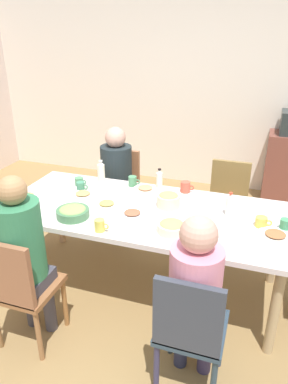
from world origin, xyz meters
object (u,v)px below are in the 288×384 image
(chair_3, at_px, (19,286))
(person_3, at_px, (22,248))
(plate_3, at_px, (83,195))
(cup_5, at_px, (285,225))
(bowl_2, at_px, (73,212))
(chair_1, at_px, (120,186))
(chair_0, at_px, (190,328))
(plate_1, at_px, (107,204))
(plate_0, at_px, (275,235))
(cup_6, at_px, (79,181))
(bottle_2, at_px, (159,179))
(bottle_0, at_px, (101,172))
(cup_1, at_px, (81,186))
(bottle_1, at_px, (230,205))
(dining_table, at_px, (144,216))
(cup_2, at_px, (261,222))
(plate_5, at_px, (132,214))
(cup_0, at_px, (100,225))
(cup_4, at_px, (186,187))
(plate_4, at_px, (27,197))
(bowl_1, at_px, (172,227))
(plate_2, at_px, (145,189))
(chair_5, at_px, (227,201))
(cup_3, at_px, (133,181))
(bowl_0, at_px, (168,200))
(person_1, at_px, (116,171))
(person_0, at_px, (195,289))

(chair_3, xyz_separation_m, person_3, (-0.00, 0.09, 0.24))
(plate_3, height_order, cup_5, cup_5)
(plate_3, xyz_separation_m, bowl_2, (0.11, -0.37, 0.03))
(chair_1, xyz_separation_m, cup_5, (1.65, -0.89, 0.29))
(chair_0, xyz_separation_m, plate_1, (-0.89, 0.85, 0.26))
(plate_0, relative_size, cup_6, 2.24)
(bottle_2, bearing_deg, bottle_0, -177.06)
(chair_1, height_order, cup_6, chair_1)
(person_3, xyz_separation_m, cup_1, (-0.07, 0.97, 0.04))
(person_3, relative_size, plate_3, 5.60)
(plate_1, bearing_deg, bottle_1, 9.09)
(plate_0, bearing_deg, cup_6, 167.11)
(dining_table, bearing_deg, cup_2, 0.32)
(dining_table, bearing_deg, plate_5, -109.99)
(chair_1, bearing_deg, plate_1, -73.78)
(plate_1, distance_m, cup_0, 0.41)
(cup_4, relative_size, bottle_1, 0.62)
(person_3, bearing_deg, plate_4, 122.86)
(person_3, height_order, plate_4, person_3)
(bowl_1, height_order, cup_5, cup_5)
(cup_5, bearing_deg, plate_2, 163.51)
(chair_5, height_order, bottle_1, bottle_1)
(chair_0, distance_m, cup_2, 1.00)
(dining_table, bearing_deg, cup_0, -113.33)
(plate_2, distance_m, bottle_2, 0.15)
(plate_5, relative_size, cup_6, 2.01)
(dining_table, distance_m, chair_5, 1.08)
(cup_0, height_order, cup_5, cup_0)
(cup_0, bearing_deg, person_3, -136.81)
(plate_4, bearing_deg, bowl_2, -18.10)
(plate_1, distance_m, cup_5, 1.38)
(plate_3, distance_m, cup_0, 0.64)
(dining_table, xyz_separation_m, bottle_2, (-0.00, 0.43, 0.16))
(bowl_1, relative_size, cup_3, 1.88)
(chair_3, distance_m, bowl_1, 1.11)
(plate_4, relative_size, bottle_2, 1.13)
(cup_0, bearing_deg, chair_1, 106.56)
(cup_4, bearing_deg, plate_5, -117.06)
(plate_0, distance_m, bowl_2, 1.49)
(bowl_0, bearing_deg, person_1, 137.32)
(cup_0, bearing_deg, dining_table, 66.67)
(cup_2, distance_m, bottle_0, 1.52)
(chair_5, relative_size, plate_3, 3.96)
(bottle_0, bearing_deg, bottle_1, -13.60)
(plate_2, distance_m, plate_3, 0.56)
(cup_3, height_order, bottle_2, bottle_2)
(plate_4, xyz_separation_m, bowl_1, (1.32, -0.15, 0.03))
(chair_0, xyz_separation_m, person_0, (0.00, 0.09, 0.21))
(plate_2, xyz_separation_m, cup_3, (-0.14, 0.06, 0.03))
(dining_table, bearing_deg, bowl_1, -42.84)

